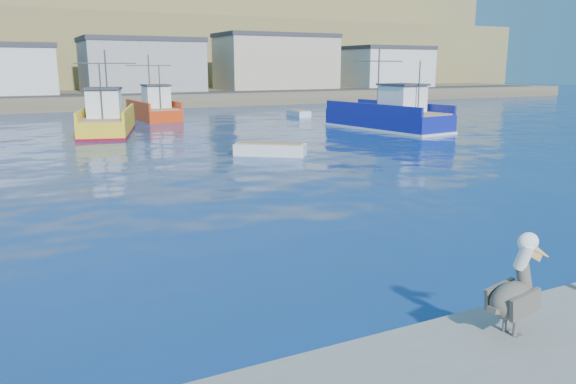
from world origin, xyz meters
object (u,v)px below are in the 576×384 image
(trawler_yellow_b, at_px, (107,121))
(skiff_mid, at_px, (270,150))
(skiff_far, at_px, (299,114))
(trawler_blue, at_px, (389,117))
(pelican, at_px, (516,292))
(boat_orange, at_px, (154,109))

(trawler_yellow_b, height_order, skiff_mid, trawler_yellow_b)
(skiff_mid, relative_size, skiff_far, 1.10)
(trawler_blue, xyz_separation_m, skiff_mid, (-14.36, -7.86, -0.75))
(skiff_mid, distance_m, skiff_far, 25.76)
(skiff_far, xyz_separation_m, pelican, (-19.62, -44.78, 1.02))
(boat_orange, xyz_separation_m, skiff_far, (14.06, -3.13, -0.78))
(trawler_blue, xyz_separation_m, pelican, (-20.46, -30.72, 0.23))
(trawler_yellow_b, xyz_separation_m, pelican, (0.43, -38.08, 0.31))
(pelican, bearing_deg, trawler_yellow_b, 90.65)
(skiff_mid, relative_size, pelican, 2.29)
(skiff_far, bearing_deg, boat_orange, 167.46)
(trawler_yellow_b, bearing_deg, skiff_far, 18.47)
(pelican, bearing_deg, skiff_far, 66.34)
(trawler_blue, distance_m, pelican, 36.91)
(skiff_far, relative_size, pelican, 2.08)
(skiff_far, bearing_deg, trawler_blue, -86.59)
(trawler_blue, bearing_deg, pelican, -123.66)
(trawler_blue, xyz_separation_m, skiff_far, (-0.84, 14.06, -0.78))
(skiff_mid, bearing_deg, pelican, -104.93)
(skiff_mid, height_order, pelican, pelican)
(trawler_blue, distance_m, skiff_mid, 16.39)
(skiff_far, height_order, pelican, pelican)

